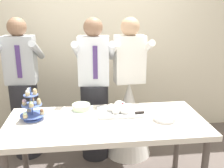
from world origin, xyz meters
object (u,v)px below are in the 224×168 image
dessert_table (106,128)px  cupcake_stand (32,107)px  round_cake (81,108)px  main_cake_tray (120,109)px  person_bride (129,109)px  person_groom (95,98)px  plate_stack (165,116)px  person_guest (24,97)px

dessert_table → cupcake_stand: size_ratio=5.90×
cupcake_stand → round_cake: bearing=19.5°
main_cake_tray → person_bride: size_ratio=0.26×
cupcake_stand → person_bride: bearing=31.0°
cupcake_stand → round_cake: size_ratio=1.27×
person_groom → person_bride: bearing=3.8°
plate_stack → main_cake_tray: bearing=152.3°
main_cake_tray → person_bride: bearing=70.7°
round_cake → person_groom: bearing=69.8°
cupcake_stand → person_guest: person_guest is taller
person_guest → main_cake_tray: bearing=-32.8°
plate_stack → person_guest: size_ratio=0.12×
person_guest → dessert_table: bearing=-43.0°
person_bride → dessert_table: bearing=-115.5°
main_cake_tray → person_groom: size_ratio=0.26×
main_cake_tray → person_guest: size_ratio=0.26×
dessert_table → plate_stack: plate_stack is taller
main_cake_tray → person_bride: (0.19, 0.55, -0.23)m
person_guest → person_groom: bearing=-9.7°
cupcake_stand → dessert_table: bearing=-9.7°
cupcake_stand → person_groom: (0.60, 0.58, -0.15)m
cupcake_stand → person_bride: (1.00, 0.60, -0.31)m
person_groom → round_cake: bearing=-110.2°
cupcake_stand → round_cake: 0.48m
person_groom → main_cake_tray: bearing=-67.9°
cupcake_stand → person_bride: size_ratio=0.18×
dessert_table → main_cake_tray: bearing=47.4°
person_guest → round_cake: bearing=-40.0°
person_groom → person_bride: same height
cupcake_stand → person_guest: 0.77m
dessert_table → round_cake: (-0.22, 0.27, 0.10)m
main_cake_tray → plate_stack: bearing=-27.7°
main_cake_tray → person_guest: 1.23m
plate_stack → person_groom: size_ratio=0.12×
dessert_table → person_groom: size_ratio=1.08×
round_cake → person_guest: bearing=140.0°
round_cake → plate_stack: bearing=-22.5°
cupcake_stand → plate_stack: 1.21m
dessert_table → person_bride: (0.34, 0.72, -0.12)m
round_cake → person_bride: 0.75m
plate_stack → dessert_table: bearing=175.4°
main_cake_tray → round_cake: bearing=163.5°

